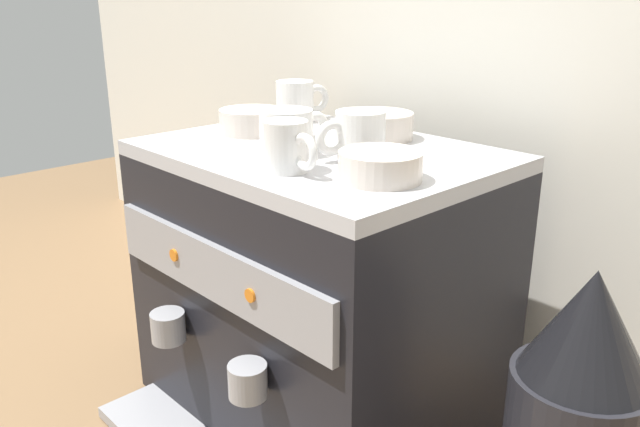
# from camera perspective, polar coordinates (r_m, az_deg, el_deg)

# --- Properties ---
(ground_plane) EXTENTS (4.00, 4.00, 0.00)m
(ground_plane) POSITION_cam_1_polar(r_m,az_deg,el_deg) (1.26, 0.00, -16.19)
(ground_plane) COLOR brown
(tiled_backsplash_wall) EXTENTS (2.80, 0.03, 1.11)m
(tiled_backsplash_wall) POSITION_cam_1_polar(r_m,az_deg,el_deg) (1.29, 10.89, 10.99)
(tiled_backsplash_wall) COLOR silver
(tiled_backsplash_wall) RESTS_ON ground_plane
(espresso_machine) EXTENTS (0.56, 0.53, 0.48)m
(espresso_machine) POSITION_cam_1_polar(r_m,az_deg,el_deg) (1.13, -0.16, -6.34)
(espresso_machine) COLOR black
(espresso_machine) RESTS_ON ground_plane
(ceramic_cup_0) EXTENTS (0.10, 0.06, 0.07)m
(ceramic_cup_0) POSITION_cam_1_polar(r_m,az_deg,el_deg) (0.91, -2.90, 5.89)
(ceramic_cup_0) COLOR white
(ceramic_cup_0) RESTS_ON espresso_machine
(ceramic_cup_1) EXTENTS (0.08, 0.12, 0.07)m
(ceramic_cup_1) POSITION_cam_1_polar(r_m,az_deg,el_deg) (1.01, -2.77, 7.19)
(ceramic_cup_1) COLOR white
(ceramic_cup_1) RESTS_ON espresso_machine
(ceramic_cup_2) EXTENTS (0.07, 0.11, 0.08)m
(ceramic_cup_2) POSITION_cam_1_polar(r_m,az_deg,el_deg) (1.28, -2.05, 9.88)
(ceramic_cup_2) COLOR white
(ceramic_cup_2) RESTS_ON espresso_machine
(ceramic_cup_3) EXTENTS (0.08, 0.11, 0.07)m
(ceramic_cup_3) POSITION_cam_1_polar(r_m,az_deg,el_deg) (0.99, 3.35, 6.91)
(ceramic_cup_3) COLOR white
(ceramic_cup_3) RESTS_ON espresso_machine
(ceramic_bowl_0) EXTENTS (0.12, 0.12, 0.04)m
(ceramic_bowl_0) POSITION_cam_1_polar(r_m,az_deg,el_deg) (1.13, 5.03, 7.65)
(ceramic_bowl_0) COLOR beige
(ceramic_bowl_0) RESTS_ON espresso_machine
(ceramic_bowl_1) EXTENTS (0.11, 0.11, 0.04)m
(ceramic_bowl_1) POSITION_cam_1_polar(r_m,az_deg,el_deg) (0.88, 5.32, 4.13)
(ceramic_bowl_1) COLOR beige
(ceramic_bowl_1) RESTS_ON espresso_machine
(ceramic_bowl_2) EXTENTS (0.11, 0.11, 0.04)m
(ceramic_bowl_2) POSITION_cam_1_polar(r_m,az_deg,el_deg) (1.17, -6.02, 8.03)
(ceramic_bowl_2) COLOR beige
(ceramic_bowl_2) RESTS_ON espresso_machine
(milk_pitcher) EXTENTS (0.09, 0.09, 0.13)m
(milk_pitcher) POSITION_cam_1_polar(r_m,az_deg,el_deg) (1.50, -10.33, -7.45)
(milk_pitcher) COLOR #B7B7BC
(milk_pitcher) RESTS_ON ground_plane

